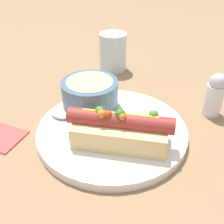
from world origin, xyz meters
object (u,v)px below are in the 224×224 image
salt_shaker (215,95)px  spoon (67,118)px  soup_bowl (90,93)px  hot_dog (120,130)px  drinking_glass (113,52)px

salt_shaker → spoon: bearing=-163.6°
spoon → soup_bowl: bearing=-92.0°
spoon → salt_shaker: 0.28m
hot_dog → drinking_glass: drinking_glass is taller
drinking_glass → salt_shaker: (0.22, -0.18, -0.00)m
salt_shaker → drinking_glass: bearing=140.7°
drinking_glass → salt_shaker: size_ratio=1.08×
hot_dog → spoon: 0.12m
hot_dog → soup_bowl: (-0.07, 0.10, 0.00)m
drinking_glass → salt_shaker: bearing=-39.3°
salt_shaker → soup_bowl: bearing=-173.2°
hot_dog → salt_shaker: bearing=40.6°
hot_dog → soup_bowl: hot_dog is taller
soup_bowl → salt_shaker: bearing=6.8°
spoon → drinking_glass: drinking_glass is taller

